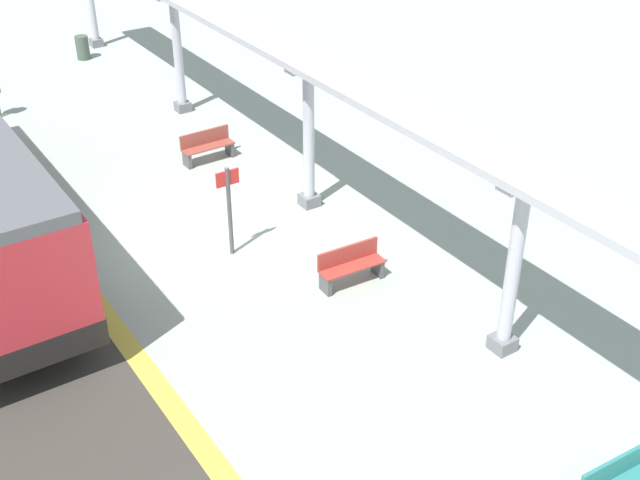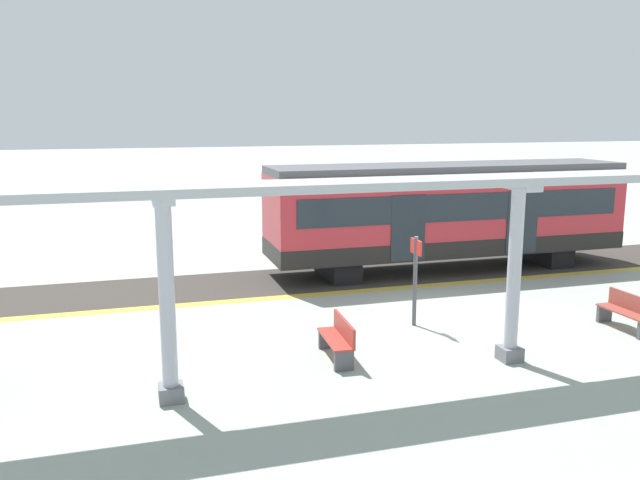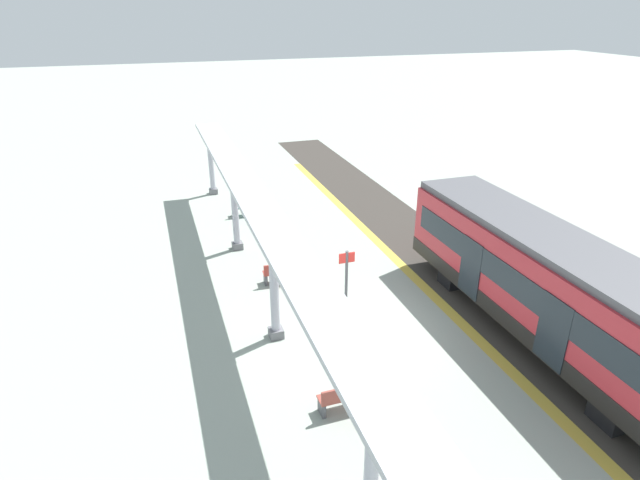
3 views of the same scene
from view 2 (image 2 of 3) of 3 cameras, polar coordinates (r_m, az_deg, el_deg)
The scene contains 10 objects.
ground_plane at distance 17.07m, azimuth 11.41°, elevation -6.68°, with size 176.00×176.00×0.00m, color #96A195.
tactile_edge_strip at distance 19.78m, azimuth 7.15°, elevation -4.10°, with size 0.42×37.97×0.01m, color gold.
trackbed at distance 21.40m, azimuth 5.21°, elevation -2.91°, with size 3.20×49.97×0.01m, color #38332D.
train_near_carriage at distance 21.99m, azimuth 10.90°, elevation 2.16°, with size 2.65×11.79×3.48m.
canopy_pillar_second at distance 11.88m, azimuth -13.06°, elevation -5.05°, with size 1.10×0.44×3.71m.
canopy_pillar_third at distance 14.06m, azimuth 16.40°, elevation -2.74°, with size 1.10×0.44×3.71m.
canopy_beam at distance 13.93m, azimuth 17.92°, elevation 5.03°, with size 1.20×30.44×0.16m, color #A8AAB2.
bench_near_end at distance 14.01m, azimuth 1.62°, elevation -8.48°, with size 1.52×0.52×0.86m.
bench_mid_platform at distance 17.42m, azimuth 24.98°, elevation -5.63°, with size 1.51×0.46×0.86m.
platform_info_sign at distance 16.06m, azimuth 8.22°, elevation -2.77°, with size 0.56×0.10×2.20m.
Camera 2 is at (14.33, -7.77, 5.08)m, focal length 37.11 mm.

